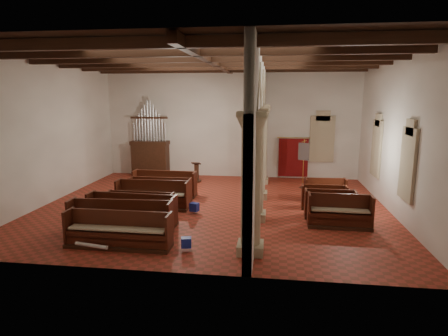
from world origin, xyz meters
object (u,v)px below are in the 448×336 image
lectern (197,174)px  nave_pew_0 (118,235)px  pipe_organ (150,152)px  processional_banner (303,172)px  aisle_pew_0 (339,216)px

lectern → nave_pew_0: size_ratio=0.34×
pipe_organ → nave_pew_0: pipe_organ is taller
lectern → processional_banner: (5.48, -0.56, 0.35)m
lectern → nave_pew_0: lectern is taller
aisle_pew_0 → nave_pew_0: bearing=-157.1°
lectern → aisle_pew_0: bearing=-40.3°
aisle_pew_0 → lectern: bearing=137.2°
lectern → aisle_pew_0: aisle_pew_0 is taller
pipe_organ → lectern: (2.91, -1.21, -0.92)m
lectern → processional_banner: 5.52m
lectern → pipe_organ: bearing=161.5°
lectern → processional_banner: processional_banner is taller
processional_banner → nave_pew_0: 10.28m
pipe_organ → nave_pew_0: 10.39m
lectern → aisle_pew_0: (6.31, -6.18, -0.07)m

